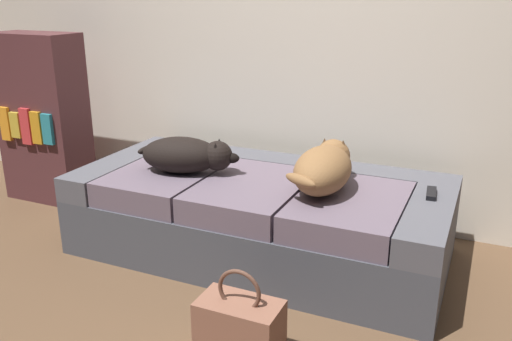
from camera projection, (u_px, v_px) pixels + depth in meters
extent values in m
cube|color=#454850|center=(260.00, 226.00, 2.89)|extent=(1.93, 0.92, 0.30)
cube|color=#535259|center=(125.00, 167.00, 3.15)|extent=(0.20, 0.92, 0.13)
cube|color=#535259|center=(431.00, 215.00, 2.48)|extent=(0.20, 0.92, 0.13)
cube|color=#535259|center=(285.00, 169.00, 3.13)|extent=(1.53, 0.20, 0.13)
cube|color=#645563|center=(167.00, 181.00, 2.93)|extent=(0.49, 0.70, 0.13)
cube|color=#645563|center=(252.00, 195.00, 2.73)|extent=(0.49, 0.70, 0.13)
cube|color=#645563|center=(350.00, 211.00, 2.53)|extent=(0.49, 0.70, 0.13)
ellipsoid|color=black|center=(181.00, 155.00, 2.84)|extent=(0.47, 0.34, 0.19)
sphere|color=black|center=(218.00, 156.00, 2.81)|extent=(0.16, 0.16, 0.16)
ellipsoid|color=black|center=(231.00, 158.00, 2.80)|extent=(0.10, 0.08, 0.05)
cone|color=black|center=(219.00, 143.00, 2.83)|extent=(0.04, 0.04, 0.05)
cone|color=black|center=(215.00, 147.00, 2.75)|extent=(0.04, 0.04, 0.05)
ellipsoid|color=black|center=(150.00, 149.00, 2.91)|extent=(0.09, 0.17, 0.05)
ellipsoid|color=brown|center=(323.00, 170.00, 2.57)|extent=(0.29, 0.48, 0.21)
sphere|color=brown|center=(333.00, 156.00, 2.77)|extent=(0.17, 0.17, 0.17)
ellipsoid|color=#513821|center=(336.00, 154.00, 2.84)|extent=(0.07, 0.11, 0.06)
cone|color=#513821|center=(324.00, 143.00, 2.76)|extent=(0.04, 0.04, 0.05)
cone|color=#513821|center=(343.00, 145.00, 2.73)|extent=(0.04, 0.04, 0.05)
ellipsoid|color=brown|center=(300.00, 180.00, 2.40)|extent=(0.19, 0.13, 0.05)
cube|color=black|center=(431.00, 193.00, 2.54)|extent=(0.06, 0.15, 0.02)
cube|color=brown|center=(240.00, 330.00, 2.06)|extent=(0.32, 0.18, 0.24)
torus|color=brown|center=(239.00, 291.00, 2.00)|extent=(0.18, 0.02, 0.18)
cube|color=#512A2C|center=(44.00, 118.00, 3.54)|extent=(0.56, 0.28, 1.10)
cube|color=orange|center=(5.00, 124.00, 3.48)|extent=(0.08, 0.02, 0.22)
cube|color=gold|center=(16.00, 125.00, 3.45)|extent=(0.08, 0.02, 0.17)
cube|color=red|center=(26.00, 126.00, 3.41)|extent=(0.08, 0.02, 0.23)
cube|color=orange|center=(37.00, 128.00, 3.38)|extent=(0.08, 0.02, 0.21)
cube|color=teal|center=(48.00, 129.00, 3.34)|extent=(0.08, 0.02, 0.19)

